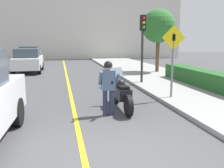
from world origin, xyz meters
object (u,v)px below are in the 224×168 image
parked_car_white (28,60)px  street_tree (158,26)px  motorcycle (122,94)px  parked_car_grey (30,55)px  crossing_sign (173,54)px  person_biker (108,83)px  traffic_light (143,36)px

parked_car_white → street_tree: bearing=-16.2°
motorcycle → parked_car_grey: size_ratio=0.56×
crossing_sign → parked_car_grey: 17.70m
person_biker → traffic_light: (2.69, 4.86, 1.47)m
crossing_sign → traffic_light: size_ratio=0.80×
motorcycle → parked_car_white: (-4.16, 10.76, 0.34)m
traffic_light → parked_car_grey: size_ratio=0.80×
street_tree → motorcycle: bearing=-119.0°
motorcycle → crossing_sign: 2.59m
traffic_light → parked_car_white: (-6.28, 6.53, -1.62)m
crossing_sign → street_tree: bearing=72.0°
street_tree → person_biker: bearing=-120.1°
person_biker → parked_car_white: parked_car_white is taller
person_biker → parked_car_white: 11.94m
traffic_light → parked_car_grey: traffic_light is taller
motorcycle → street_tree: size_ratio=0.57×
person_biker → traffic_light: bearing=61.1°
parked_car_grey → parked_car_white: bearing=-84.8°
traffic_light → street_tree: bearing=58.6°
person_biker → parked_car_white: size_ratio=0.40×
traffic_light → motorcycle: bearing=-116.6°
street_tree → parked_car_white: size_ratio=0.99×
parked_car_white → parked_car_grey: bearing=95.2°
motorcycle → crossing_sign: crossing_sign is taller
crossing_sign → parked_car_white: 11.84m
street_tree → parked_car_grey: bearing=136.4°
person_biker → traffic_light: size_ratio=0.50×
crossing_sign → street_tree: size_ratio=0.64×
traffic_light → parked_car_white: 9.20m
parked_car_white → parked_car_grey: 6.34m
motorcycle → parked_car_grey: (-4.73, 17.07, 0.34)m
person_biker → traffic_light: 5.75m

